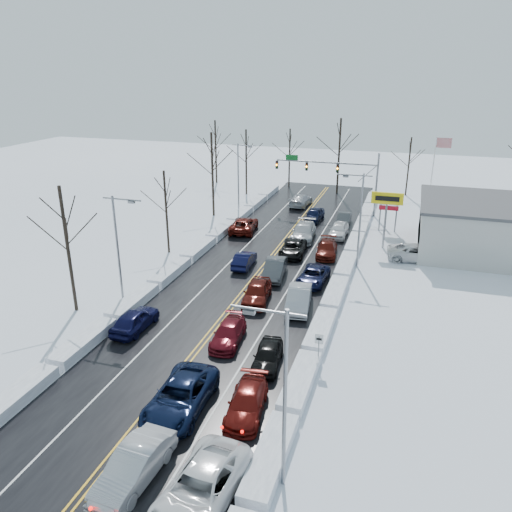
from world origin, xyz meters
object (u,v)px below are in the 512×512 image
(tires_plus_sign, at_px, (387,202))
(flagpole, at_px, (434,170))
(oncoming_car_0, at_px, (244,267))
(traffic_signal_mast, at_px, (337,171))

(tires_plus_sign, height_order, flagpole, flagpole)
(flagpole, distance_m, oncoming_car_0, 29.48)
(tires_plus_sign, distance_m, oncoming_car_0, 16.23)
(traffic_signal_mast, height_order, flagpole, flagpole)
(tires_plus_sign, xyz_separation_m, flagpole, (4.67, 14.01, 0.93))
(flagpole, xyz_separation_m, oncoming_car_0, (-16.96, -23.37, -5.93))
(traffic_signal_mast, xyz_separation_m, tires_plus_sign, (7.05, -12.00, -0.49))
(tires_plus_sign, bearing_deg, flagpole, 71.56)
(traffic_signal_mast, distance_m, oncoming_car_0, 22.66)
(traffic_signal_mast, relative_size, flagpole, 1.33)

